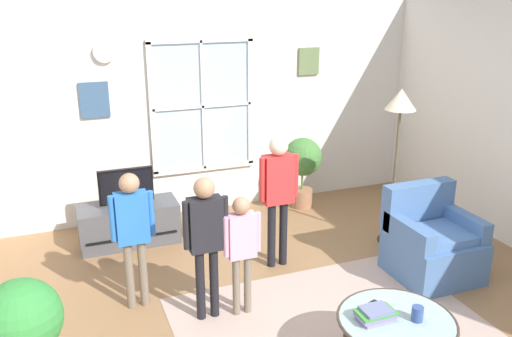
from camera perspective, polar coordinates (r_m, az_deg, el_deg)
ground_plane at (r=4.64m, az=7.03°, el=-16.92°), size 5.89×6.35×0.02m
back_wall at (r=6.65m, az=-4.53°, el=6.55°), size 5.29×0.17×2.61m
tv_stand at (r=6.09m, az=-13.35°, el=-5.74°), size 1.07×0.46×0.45m
television at (r=5.93m, az=-13.66°, el=-1.84°), size 0.58×0.08×0.41m
armchair at (r=5.53m, az=18.15°, el=-7.61°), size 0.76×0.74×0.87m
coffee_table at (r=4.10m, az=14.70°, el=-15.52°), size 0.85×0.85×0.44m
book_stack at (r=4.02m, az=12.61°, el=-14.89°), size 0.28×0.17×0.09m
cup at (r=4.08m, az=16.78°, el=-14.56°), size 0.08×0.08×0.11m
remote_near_books at (r=4.19m, az=13.05°, el=-13.99°), size 0.08×0.15×0.02m
person_blue_shirt at (r=4.67m, az=-13.00°, el=-5.92°), size 0.37×0.17×1.24m
person_pink_shirt at (r=4.49m, az=-1.54°, el=-7.86°), size 0.32×0.15×1.08m
person_red_shirt at (r=5.23m, az=2.36°, el=-1.96°), size 0.41×0.18×1.35m
person_black_shirt at (r=4.41m, az=-5.38°, el=-6.78°), size 0.38×0.17×1.27m
potted_plant_by_window at (r=6.82m, az=4.97°, el=0.65°), size 0.48×0.48×0.91m
potted_plant_corner at (r=3.87m, az=-23.52°, el=-15.23°), size 0.51×0.51×0.94m
floor_lamp at (r=5.78m, az=15.03°, el=5.47°), size 0.32×0.32×1.71m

